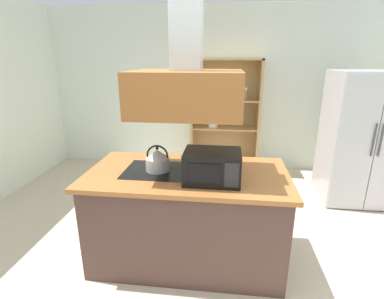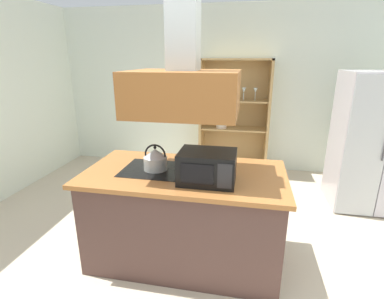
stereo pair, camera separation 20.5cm
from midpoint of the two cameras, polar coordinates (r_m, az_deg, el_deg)
name	(u,v)px [view 2 (the right image)]	position (r m, az deg, el deg)	size (l,w,h in m)	color
ground_plane	(201,284)	(2.79, 4.15, -24.86)	(7.80, 7.80, 0.00)	beige
wall_back	(231,90)	(5.08, 8.84, 11.47)	(6.00, 0.12, 2.70)	silver
kitchen_island	(185,215)	(2.81, 0.72, -12.87)	(1.80, 0.96, 0.90)	#4C332D
range_hood	(184,78)	(2.43, 0.84, 13.89)	(0.90, 0.70, 1.28)	#965929
refrigerator	(374,142)	(4.36, 33.38, 1.22)	(0.90, 0.77, 1.73)	#C0B8BE
dish_cabinet	(234,123)	(4.94, 9.41, 5.10)	(1.13, 0.40, 1.87)	tan
kettle	(155,159)	(2.64, -5.02, -1.93)	(0.22, 0.22, 0.24)	#BABBB5
cutting_board	(215,161)	(2.86, 6.66, -2.38)	(0.34, 0.24, 0.02)	tan
microwave	(207,167)	(2.38, 5.51, -3.45)	(0.46, 0.35, 0.26)	black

